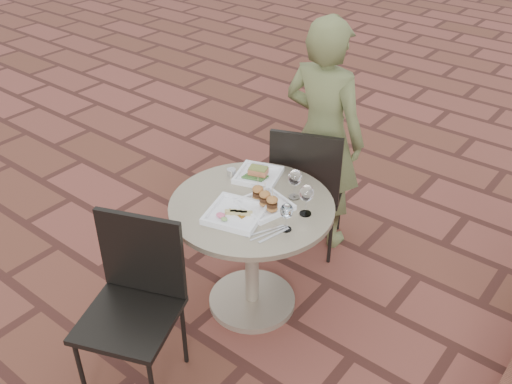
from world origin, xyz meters
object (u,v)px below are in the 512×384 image
Objects in this scene: plate_tuna at (236,213)px; chair_near at (135,291)px; chair_far at (307,180)px; plate_sliders at (265,202)px; cafe_table at (252,240)px; plate_salmon at (258,175)px; diner at (323,136)px.

chair_near is at bearing -103.71° from plate_tuna.
plate_sliders is (0.13, -0.61, 0.21)m from chair_far.
cafe_table is 0.97× the size of chair_near.
chair_far is 0.45m from plate_salmon.
cafe_table is 2.59× the size of plate_tuna.
chair_near is 1.57m from diner.
diner reaches higher than chair_far.
chair_far reaches higher than plate_tuna.
diner is at bearing -105.71° from chair_far.
chair_far is 3.04× the size of plate_salmon.
plate_sliders is (0.07, 0.02, 0.28)m from cafe_table.
plate_salmon is at bearing 111.18° from plate_tuna.
chair_far is 0.60× the size of diner.
plate_sliders is 0.86× the size of plate_tuna.
plate_salmon is 0.31m from plate_sliders.
cafe_table is 0.29m from plate_sliders.
chair_near is 3.12× the size of plate_sliders.
plate_salmon is at bearing 82.56° from diner.
cafe_table is 0.88m from diner.
chair_far is 1.00× the size of chair_near.
diner reaches higher than plate_salmon.
chair_near is 0.81m from plate_sliders.
plate_tuna reaches higher than cafe_table.
chair_far is at bearing 94.89° from cafe_table.
plate_sliders is at bearing 15.55° from cafe_table.
plate_salmon is (-0.14, 0.24, 0.27)m from cafe_table.
plate_sliders reaches higher than plate_salmon.
plate_tuna is at bearing 93.64° from diner.
plate_salmon is at bearing 120.98° from cafe_table.
chair_near is (-0.14, -0.73, 0.07)m from cafe_table.
plate_tuna is (0.06, -0.77, 0.20)m from chair_far.
chair_far is at bearing 77.49° from plate_salmon.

